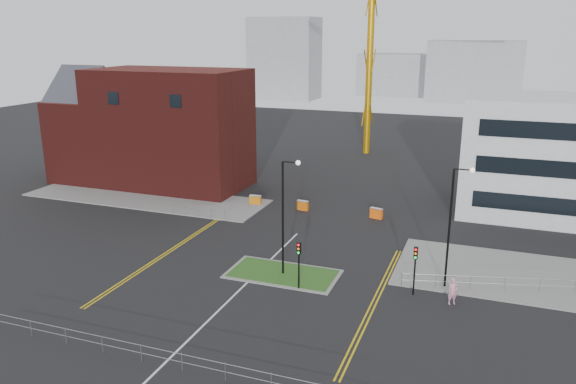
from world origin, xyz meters
name	(u,v)px	position (x,y,z in m)	size (l,w,h in m)	color
ground	(212,317)	(0.00, 0.00, 0.00)	(200.00, 200.00, 0.00)	black
pavement_left	(145,198)	(-20.00, 22.00, 0.06)	(28.00, 8.00, 0.12)	slate
pavement_right	(559,281)	(22.00, 14.00, 0.06)	(24.00, 10.00, 0.12)	slate
island_kerb	(283,274)	(2.00, 8.00, 0.04)	(8.60, 4.60, 0.08)	slate
grass_island	(283,274)	(2.00, 8.00, 0.06)	(8.00, 4.00, 0.12)	#1F4B19
brick_building	(149,129)	(-22.97, 28.00, 6.85)	(24.20, 10.07, 14.24)	#4D1513
streetlamp_island	(285,208)	(2.22, 8.00, 5.41)	(1.46, 0.36, 9.18)	black
streetlamp_right_near	(453,218)	(14.22, 10.00, 5.41)	(1.46, 0.36, 9.18)	black
traffic_light_island	(299,257)	(4.00, 5.98, 2.57)	(0.28, 0.33, 3.65)	black
traffic_light_right	(415,261)	(12.00, 7.98, 2.57)	(0.28, 0.33, 3.65)	black
railing_front	(161,354)	(0.00, -6.00, 0.78)	(24.05, 0.05, 1.10)	gray
railing_left	(198,211)	(-11.00, 18.00, 0.74)	(6.05, 0.05, 1.10)	gray
railing_right	(540,283)	(20.50, 11.50, 0.78)	(19.05, 5.05, 1.10)	gray
centre_line	(225,304)	(0.00, 2.00, 0.01)	(0.15, 30.00, 0.01)	silver
yellow_left_a	(174,247)	(-9.00, 10.00, 0.01)	(0.12, 24.00, 0.01)	gold
yellow_left_b	(177,248)	(-8.70, 10.00, 0.01)	(0.12, 24.00, 0.01)	gold
yellow_right_a	(373,301)	(9.50, 6.00, 0.01)	(0.12, 20.00, 0.01)	gold
yellow_right_b	(377,302)	(9.80, 6.00, 0.01)	(0.12, 20.00, 0.01)	gold
skyline_a	(285,59)	(-40.00, 120.00, 11.00)	(18.00, 12.00, 22.00)	gray
skyline_b	(474,72)	(10.00, 130.00, 8.00)	(24.00, 12.00, 16.00)	gray
skyline_d	(411,75)	(-8.00, 140.00, 6.00)	(30.00, 12.00, 12.00)	gray
pedestrian	(453,291)	(14.73, 7.48, 0.96)	(0.70, 0.46, 1.92)	pink
barrier_left	(255,200)	(-7.29, 24.00, 0.59)	(1.32, 0.54, 1.08)	#CC6C0B
barrier_mid	(303,205)	(-1.83, 24.00, 0.57)	(1.29, 0.57, 1.04)	#CE5B0B
barrier_right	(376,213)	(6.00, 24.00, 0.59)	(1.35, 0.78, 1.08)	#FF5C0E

